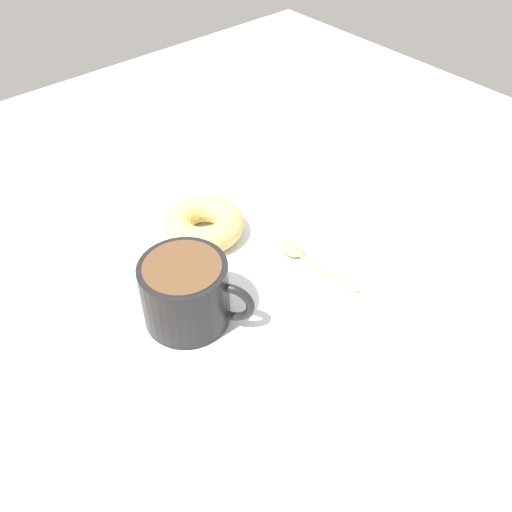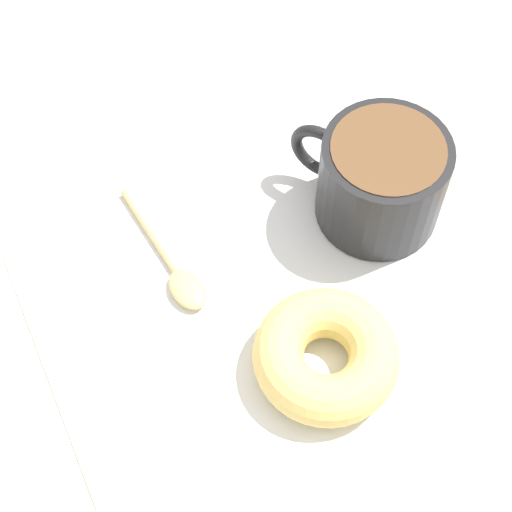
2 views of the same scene
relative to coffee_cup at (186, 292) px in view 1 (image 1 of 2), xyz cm
name	(u,v)px [view 1 (image 1 of 2)]	position (x,y,z in cm)	size (l,w,h in cm)	color
ground_plane	(266,264)	(-1.90, 12.76, -5.22)	(120.00, 120.00, 2.00)	beige
napkin	(256,269)	(-0.99, 10.43, -4.07)	(32.86, 32.86, 0.30)	white
coffee_cup	(186,292)	(0.00, 0.00, 0.00)	(11.25, 9.28, 7.54)	black
donut	(204,224)	(-9.85, 9.50, -2.19)	(9.89, 9.89, 3.46)	#E5C66B
spoon	(300,255)	(0.96, 15.76, -3.51)	(12.03, 2.76, 0.90)	#D8B772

